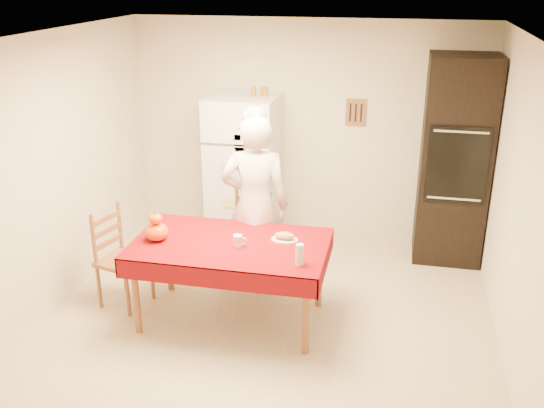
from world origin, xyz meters
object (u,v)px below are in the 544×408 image
(coffee_mug, at_px, (238,241))
(pumpkin_lower, at_px, (156,232))
(dining_table, at_px, (230,250))
(refrigerator, at_px, (244,171))
(seated_woman, at_px, (255,205))
(wine_glass, at_px, (300,254))
(chair_left, at_px, (118,253))
(oven_cabinet, at_px, (455,161))
(bread_plate, at_px, (285,240))
(chair_far, at_px, (250,234))

(coffee_mug, relative_size, pumpkin_lower, 0.48)
(dining_table, bearing_deg, coffee_mug, -30.61)
(refrigerator, distance_m, seated_woman, 1.18)
(seated_woman, height_order, wine_glass, seated_woman)
(seated_woman, xyz_separation_m, coffee_mug, (-0.00, -0.63, -0.08))
(refrigerator, relative_size, chair_left, 1.79)
(oven_cabinet, bearing_deg, bread_plate, -133.12)
(oven_cabinet, height_order, chair_far, oven_cabinet)
(refrigerator, relative_size, oven_cabinet, 0.77)
(coffee_mug, bearing_deg, chair_left, 174.19)
(wine_glass, bearing_deg, coffee_mug, 158.14)
(coffee_mug, distance_m, pumpkin_lower, 0.73)
(oven_cabinet, bearing_deg, dining_table, -138.42)
(chair_left, distance_m, bread_plate, 1.59)
(refrigerator, relative_size, chair_far, 1.79)
(refrigerator, bearing_deg, coffee_mug, -77.02)
(refrigerator, bearing_deg, wine_glass, -63.66)
(chair_left, bearing_deg, dining_table, -78.77)
(refrigerator, distance_m, dining_table, 1.73)
(dining_table, bearing_deg, oven_cabinet, 41.58)
(dining_table, bearing_deg, wine_glass, -23.06)
(oven_cabinet, distance_m, chair_left, 3.55)
(chair_far, xyz_separation_m, pumpkin_lower, (-0.63, -0.83, 0.33))
(wine_glass, relative_size, bread_plate, 0.73)
(chair_far, bearing_deg, coffee_mug, -73.59)
(oven_cabinet, height_order, dining_table, oven_cabinet)
(chair_far, distance_m, coffee_mug, 0.86)
(oven_cabinet, bearing_deg, coffee_mug, -136.34)
(oven_cabinet, height_order, bread_plate, oven_cabinet)
(bread_plate, bearing_deg, coffee_mug, -153.61)
(dining_table, relative_size, pumpkin_lower, 8.15)
(seated_woman, bearing_deg, wine_glass, 115.73)
(chair_left, xyz_separation_m, coffee_mug, (1.20, -0.12, 0.30))
(refrigerator, xyz_separation_m, seated_woman, (0.40, -1.11, 0.04))
(refrigerator, height_order, wine_glass, refrigerator)
(refrigerator, height_order, seated_woman, seated_woman)
(refrigerator, height_order, oven_cabinet, oven_cabinet)
(seated_woman, relative_size, bread_plate, 7.43)
(seated_woman, relative_size, pumpkin_lower, 8.54)
(pumpkin_lower, bearing_deg, seated_woman, 42.43)
(chair_left, bearing_deg, bread_plate, -72.80)
(pumpkin_lower, xyz_separation_m, wine_glass, (1.30, -0.20, 0.01))
(oven_cabinet, xyz_separation_m, wine_glass, (-1.30, -2.02, -0.25))
(coffee_mug, bearing_deg, oven_cabinet, 43.66)
(refrigerator, height_order, chair_far, refrigerator)
(chair_left, relative_size, bread_plate, 3.96)
(chair_left, bearing_deg, pumpkin_lower, -93.12)
(chair_far, height_order, chair_left, same)
(oven_cabinet, distance_m, seated_woman, 2.22)
(coffee_mug, height_order, bread_plate, coffee_mug)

